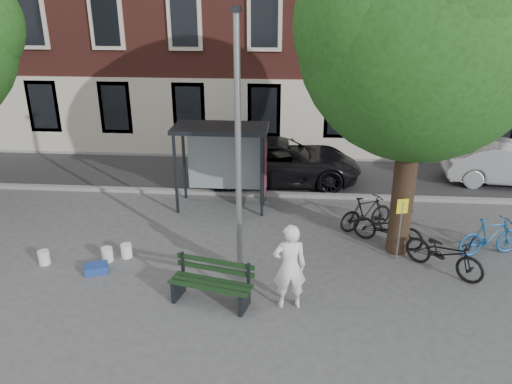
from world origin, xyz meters
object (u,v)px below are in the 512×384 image
object	(u,v)px
painter	(290,267)
bike_b	(490,237)
bike_d	(366,213)
notice_sign	(401,218)
car_silver	(511,164)
car_dark	(281,161)
bike_a	(388,227)
bench	(212,285)
bike_c	(444,253)
bus_shelter	(234,148)
lamppost	(238,166)

from	to	relation	value
painter	bike_b	bearing A→B (deg)	-161.27
bike_d	notice_sign	world-z (taller)	notice_sign
car_silver	car_dark	bearing A→B (deg)	97.92
bike_b	bike_d	world-z (taller)	bike_b
painter	car_dark	size ratio (longest dim) A/B	0.35
bike_d	car_dark	world-z (taller)	car_dark
bike_b	bike_a	bearing A→B (deg)	65.77
bench	notice_sign	bearing A→B (deg)	40.47
bike_c	bike_d	xyz separation A→B (m)	(-1.59, 2.24, -0.02)
bike_a	notice_sign	size ratio (longest dim) A/B	1.15
painter	bike_a	xyz separation A→B (m)	(2.59, 3.05, -0.47)
bike_c	notice_sign	xyz separation A→B (m)	(-1.00, 0.52, 0.64)
bike_c	car_silver	distance (m)	7.42
painter	bench	distance (m)	1.77
bike_c	notice_sign	size ratio (longest dim) A/B	1.19
bike_b	car_dark	distance (m)	7.41
painter	car_silver	world-z (taller)	painter
bus_shelter	painter	world-z (taller)	bus_shelter
bench	painter	bearing A→B (deg)	13.05
bus_shelter	bike_a	world-z (taller)	bus_shelter
bike_c	car_dark	xyz separation A→B (m)	(-4.14, 5.87, 0.25)
bike_a	painter	bearing A→B (deg)	166.92
bus_shelter	painter	xyz separation A→B (m)	(1.81, -5.33, -0.94)
car_silver	bike_c	bearing A→B (deg)	152.97
bike_b	painter	bearing A→B (deg)	101.88
painter	bike_c	xyz separation A→B (m)	(3.71, 1.71, -0.45)
painter	car_dark	distance (m)	7.60
lamppost	bike_d	world-z (taller)	lamppost
bike_a	car_silver	distance (m)	7.07
bus_shelter	bench	bearing A→B (deg)	-88.67
notice_sign	painter	bearing A→B (deg)	-154.59
bike_c	car_silver	xyz separation A→B (m)	(3.92, 6.30, 0.22)
painter	notice_sign	size ratio (longest dim) A/B	1.17
bench	notice_sign	world-z (taller)	notice_sign
painter	bike_d	bearing A→B (deg)	-127.11
bike_b	car_dark	bearing A→B (deg)	32.80
lamppost	bench	distance (m)	2.68
bike_d	car_dark	size ratio (longest dim) A/B	0.30
lamppost	bike_a	size ratio (longest dim) A/B	3.17
bus_shelter	bench	distance (m)	5.51
car_dark	bench	bearing A→B (deg)	166.77
bike_b	bike_c	xyz separation A→B (m)	(-1.41, -0.96, 0.00)
bench	car_dark	world-z (taller)	car_dark
bus_shelter	bike_c	xyz separation A→B (m)	(5.52, -3.61, -1.39)
bus_shelter	bike_d	distance (m)	4.40
lamppost	painter	bearing A→B (deg)	-45.47
bike_a	notice_sign	xyz separation A→B (m)	(0.12, -0.82, 0.66)
painter	bike_c	size ratio (longest dim) A/B	0.98
lamppost	car_silver	world-z (taller)	lamppost
bench	car_silver	size ratio (longest dim) A/B	0.42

